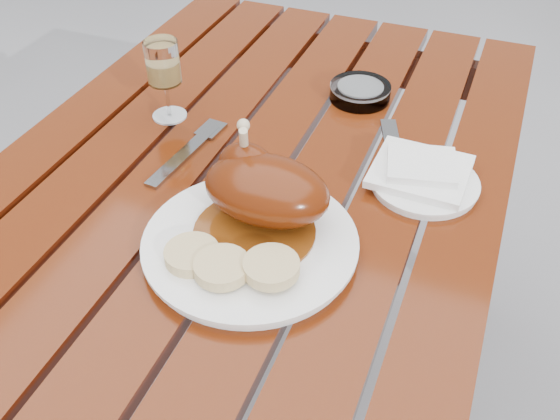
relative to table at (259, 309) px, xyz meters
The scene contains 11 objects.
ground 0.38m from the table, ahead, with size 60.00×60.00×0.00m, color slate.
table is the anchor object (origin of this frame).
dinner_plate 0.44m from the table, 68.00° to the right, with size 0.30×0.30×0.02m, color white.
roast_duck 0.47m from the table, 61.75° to the right, with size 0.18×0.18×0.13m.
bread_dumplings 0.49m from the table, 73.61° to the right, with size 0.18×0.09×0.02m.
wine_glass 0.49m from the table, 161.53° to the left, with size 0.06×0.06×0.14m, color tan.
side_plate 0.47m from the table, ahead, with size 0.17×0.17×0.01m, color white.
napkin 0.48m from the table, ahead, with size 0.14×0.13×0.01m, color white.
ashtray 0.47m from the table, 66.64° to the left, with size 0.11×0.11×0.03m, color #B2B7BC.
fork 0.40m from the table, 161.73° to the right, with size 0.02×0.19×0.01m, color gray.
knife 0.44m from the table, 15.65° to the left, with size 0.02×0.20×0.01m, color gray.
Camera 1 is at (0.34, -0.76, 1.35)m, focal length 40.00 mm.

